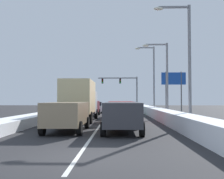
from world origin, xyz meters
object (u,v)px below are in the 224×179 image
Objects in this scene: suv_tan_center_lane_nearest at (67,114)px; box_truck_center_lane_second at (80,99)px; roadside_sign_right at (174,83)px; traffic_light_gantry at (125,86)px; sedan_white_center_lane_fourth at (96,107)px; street_lamp_right_far at (151,74)px; suv_charcoal_right_lane_nearest at (122,114)px; suv_red_right_lane_second at (121,110)px; sedan_green_right_lane_fourth at (123,108)px; street_lamp_right_mid at (163,72)px; street_lamp_right_near at (185,53)px; suv_maroon_center_lane_third at (89,107)px; suv_gray_right_lane_third at (120,108)px.

box_truck_center_lane_second is at bearing 92.27° from suv_tan_center_lane_nearest.
traffic_light_gantry is at bearing 110.50° from roadside_sign_right.
sedan_white_center_lane_fourth is 8.83m from street_lamp_right_far.
street_lamp_right_far is (4.32, 21.72, 4.32)m from suv_charcoal_right_lane_nearest.
suv_red_right_lane_second is at bearing 62.73° from suv_tan_center_lane_nearest.
sedan_green_right_lane_fourth is 0.58× the size of street_lamp_right_mid.
sedan_white_center_lane_fourth is at bearing 131.37° from street_lamp_right_mid.
suv_charcoal_right_lane_nearest is 22.56m from street_lamp_right_far.
box_truck_center_lane_second is 0.83× the size of street_lamp_right_near.
street_lamp_right_mid reaches higher than sedan_white_center_lane_fourth.
street_lamp_right_far is (7.46, 21.35, 4.32)m from suv_tan_center_lane_nearest.
roadside_sign_right reaches higher than box_truck_center_lane_second.
sedan_white_center_lane_fourth is at bearing 142.71° from sedan_green_right_lane_fourth.
street_lamp_right_far reaches higher than suv_red_right_lane_second.
street_lamp_right_far is at bearing 91.12° from street_lamp_right_mid.
traffic_light_gantry reaches higher than suv_tan_center_lane_nearest.
suv_red_right_lane_second is 8.67m from street_lamp_right_mid.
street_lamp_right_far is at bearing 61.01° from box_truck_center_lane_second.
suv_red_right_lane_second is 0.54× the size of street_lamp_right_far.
suv_red_right_lane_second is at bearing -124.41° from street_lamp_right_mid.
traffic_light_gantry is 24.12m from street_lamp_right_mid.
box_truck_center_lane_second is 1.31× the size of roadside_sign_right.
roadside_sign_right is (2.78, -0.97, -1.32)m from street_lamp_right_far.
traffic_light_gantry reaches higher than sedan_green_right_lane_fourth.
box_truck_center_lane_second is (-3.81, -11.32, 1.14)m from sedan_green_right_lane_fourth.
sedan_green_right_lane_fourth is 0.52× the size of street_lamp_right_near.
street_lamp_right_far is at bearing -77.90° from traffic_light_gantry.
suv_maroon_center_lane_third is at bearing 164.65° from street_lamp_right_mid.
roadside_sign_right is (10.53, 13.02, 2.12)m from box_truck_center_lane_second.
suv_red_right_lane_second is at bearing 89.62° from suv_charcoal_right_lane_nearest.
suv_maroon_center_lane_third is 14.10m from street_lamp_right_near.
traffic_light_gantry reaches higher than suv_charcoal_right_lane_nearest.
suv_maroon_center_lane_third is 0.54× the size of street_lamp_right_far.
sedan_white_center_lane_fourth is at bearing 102.09° from suv_red_right_lane_second.
suv_red_right_lane_second is 6.94m from suv_tan_center_lane_nearest.
sedan_green_right_lane_fourth is 1.00× the size of sedan_white_center_lane_fourth.
suv_gray_right_lane_third reaches higher than sedan_green_right_lane_fourth.
street_lamp_right_near is (3.50, -32.56, 0.65)m from traffic_light_gantry.
suv_tan_center_lane_nearest is 0.65× the size of traffic_light_gantry.
sedan_green_right_lane_fourth is 5.42m from suv_maroon_center_lane_third.
suv_charcoal_right_lane_nearest is at bearing -89.81° from suv_gray_right_lane_third.
street_lamp_right_near is at bearing -89.49° from street_lamp_right_mid.
suv_red_right_lane_second is 16.15m from roadside_sign_right.
suv_gray_right_lane_third is 10.97m from street_lamp_right_far.
suv_maroon_center_lane_third is (-3.38, 2.58, 0.00)m from suv_gray_right_lane_third.
roadside_sign_right reaches higher than suv_maroon_center_lane_third.
suv_maroon_center_lane_third is (-3.81, -3.84, 0.25)m from sedan_green_right_lane_fourth.
sedan_green_right_lane_fourth is 0.82× the size of roadside_sign_right.
suv_red_right_lane_second is 9.34m from suv_maroon_center_lane_third.
street_lamp_right_mid is (4.45, 6.49, 3.63)m from suv_red_right_lane_second.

